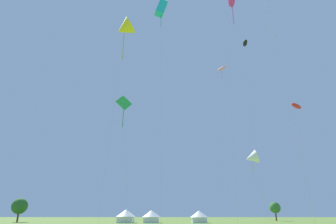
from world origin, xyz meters
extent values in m
cube|color=#1EB7CC|center=(-1.16, 34.66, 33.62)|extent=(2.30, 1.76, 2.89)
cylinder|color=teal|center=(-1.16, 34.66, 31.43)|extent=(0.09, 0.09, 2.93)
cylinder|color=#B2B2B7|center=(-1.00, 33.73, 16.81)|extent=(0.35, 1.87, 33.62)
cylinder|color=#B2B2B7|center=(6.40, 22.90, 16.43)|extent=(1.23, 1.85, 32.87)
ellipsoid|color=pink|center=(12.01, 54.64, 33.43)|extent=(2.30, 2.77, 0.92)
cylinder|color=#A9627C|center=(12.01, 54.64, 31.88)|extent=(0.06, 0.06, 2.09)
cylinder|color=#B2B2B7|center=(10.94, 53.91, 16.71)|extent=(2.17, 1.48, 33.43)
cylinder|color=#B2B2B7|center=(9.26, 17.64, 14.14)|extent=(0.98, 1.99, 28.28)
ellipsoid|color=red|center=(29.45, 58.46, 25.57)|extent=(4.14, 4.01, 1.54)
cylinder|color=#B2B2B7|center=(28.97, 58.11, 12.79)|extent=(0.97, 0.72, 25.57)
ellipsoid|color=black|center=(15.31, 45.74, 34.26)|extent=(1.10, 2.35, 0.87)
cylinder|color=#B2B2B7|center=(14.99, 44.50, 17.13)|extent=(0.65, 2.50, 34.26)
cone|color=yellow|center=(-6.96, 34.48, 29.62)|extent=(3.64, 3.07, 3.56)
cylinder|color=#A79518|center=(-6.96, 34.48, 26.49)|extent=(0.09, 0.09, 4.80)
cylinder|color=#B2B2B7|center=(-7.54, 33.29, 14.81)|extent=(1.19, 2.40, 29.62)
cone|color=white|center=(13.79, 44.17, 10.80)|extent=(2.68, 2.54, 2.62)
cylinder|color=#A4A4A4|center=(13.79, 44.17, 8.66)|extent=(0.07, 0.07, 3.12)
cylinder|color=#B2B2B7|center=(14.58, 42.97, 5.40)|extent=(1.61, 2.41, 10.81)
ellipsoid|color=#E02DA3|center=(10.91, 36.43, 36.72)|extent=(2.27, 3.71, 1.23)
cylinder|color=#9D2072|center=(10.91, 36.43, 33.92)|extent=(0.08, 0.08, 4.27)
cylinder|color=#B2B2B7|center=(11.70, 35.67, 18.36)|extent=(1.60, 1.54, 36.72)
cube|color=green|center=(-7.55, 41.07, 19.60)|extent=(2.62, 1.65, 2.93)
cylinder|color=#207C31|center=(-7.55, 41.07, 17.07)|extent=(0.09, 0.09, 3.53)
cylinder|color=#B2B2B7|center=(-6.65, 40.71, 9.80)|extent=(1.82, 0.74, 19.60)
cube|color=white|center=(-10.57, 68.74, 0.70)|extent=(3.73, 3.73, 1.40)
cone|color=white|center=(-10.57, 68.74, 2.21)|extent=(4.66, 4.66, 1.63)
cube|color=white|center=(-4.48, 68.74, 0.66)|extent=(3.50, 3.50, 1.31)
cone|color=white|center=(-4.48, 68.74, 2.08)|extent=(4.38, 4.38, 1.53)
cube|color=white|center=(6.92, 68.74, 0.64)|extent=(3.40, 3.40, 1.28)
cone|color=white|center=(6.92, 68.74, 2.02)|extent=(4.25, 4.25, 1.49)
cylinder|color=brown|center=(32.02, 88.55, 1.34)|extent=(0.44, 0.44, 2.68)
sphere|color=#33702D|center=(32.02, 88.55, 3.84)|extent=(3.30, 3.30, 3.30)
cylinder|color=brown|center=(-39.29, 74.03, 1.26)|extent=(0.44, 0.44, 2.53)
sphere|color=#286023|center=(-39.29, 74.03, 3.92)|extent=(3.99, 3.99, 3.99)
camera|label=1|loc=(0.46, -2.79, 1.99)|focal=30.11mm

